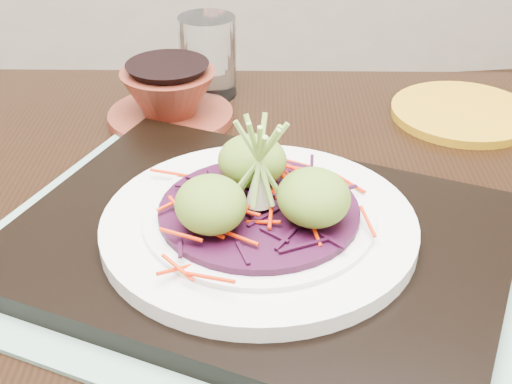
{
  "coord_description": "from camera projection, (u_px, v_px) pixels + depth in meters",
  "views": [
    {
      "loc": [
        0.03,
        -0.51,
        1.07
      ],
      "look_at": [
        0.1,
        0.01,
        0.75
      ],
      "focal_mm": 50.0,
      "sensor_mm": 36.0,
      "label": 1
    }
  ],
  "objects": [
    {
      "name": "dining_table",
      "position": [
        222.0,
        296.0,
        0.72
      ],
      "size": [
        1.21,
        0.9,
        0.7
      ],
      "rotation": [
        0.0,
        0.0,
        -0.14
      ],
      "color": "black",
      "rests_on": "ground"
    },
    {
      "name": "white_plate",
      "position": [
        259.0,
        224.0,
        0.61
      ],
      "size": [
        0.27,
        0.27,
        0.02
      ],
      "color": "white",
      "rests_on": "serving_tray"
    },
    {
      "name": "cabbage_bed",
      "position": [
        259.0,
        211.0,
        0.6
      ],
      "size": [
        0.17,
        0.17,
        0.01
      ],
      "primitive_type": "cylinder",
      "color": "#340A22",
      "rests_on": "white_plate"
    },
    {
      "name": "placemat",
      "position": [
        259.0,
        252.0,
        0.63
      ],
      "size": [
        0.6,
        0.57,
        0.0
      ],
      "primitive_type": "cube",
      "rotation": [
        0.0,
        0.0,
        -0.54
      ],
      "color": "#82A895",
      "rests_on": "dining_table"
    },
    {
      "name": "serving_tray",
      "position": [
        259.0,
        242.0,
        0.62
      ],
      "size": [
        0.52,
        0.48,
        0.02
      ],
      "primitive_type": "cube",
      "rotation": [
        0.0,
        0.0,
        -0.54
      ],
      "color": "black",
      "rests_on": "placemat"
    },
    {
      "name": "carrot_julienne",
      "position": [
        259.0,
        203.0,
        0.6
      ],
      "size": [
        0.21,
        0.21,
        0.01
      ],
      "primitive_type": null,
      "color": "red",
      "rests_on": "cabbage_bed"
    },
    {
      "name": "scallion_garnish",
      "position": [
        259.0,
        165.0,
        0.58
      ],
      "size": [
        0.06,
        0.06,
        0.09
      ],
      "primitive_type": null,
      "color": "#84AE45",
      "rests_on": "cabbage_bed"
    },
    {
      "name": "terracotta_bowl_set",
      "position": [
        170.0,
        99.0,
        0.84
      ],
      "size": [
        0.18,
        0.18,
        0.06
      ],
      "rotation": [
        0.0,
        0.0,
        -0.27
      ],
      "color": "#5F2316",
      "rests_on": "dining_table"
    },
    {
      "name": "water_glass",
      "position": [
        208.0,
        57.0,
        0.89
      ],
      "size": [
        0.07,
        0.07,
        0.1
      ],
      "primitive_type": "cylinder",
      "rotation": [
        0.0,
        0.0,
        0.03
      ],
      "color": "white",
      "rests_on": "dining_table"
    },
    {
      "name": "guacamole_scoops",
      "position": [
        259.0,
        187.0,
        0.59
      ],
      "size": [
        0.15,
        0.13,
        0.05
      ],
      "color": "#577222",
      "rests_on": "cabbage_bed"
    },
    {
      "name": "yellow_plate",
      "position": [
        463.0,
        113.0,
        0.86
      ],
      "size": [
        0.22,
        0.22,
        0.01
      ],
      "primitive_type": "cylinder",
      "rotation": [
        0.0,
        0.0,
        -0.34
      ],
      "color": "#B17C13",
      "rests_on": "dining_table"
    }
  ]
}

